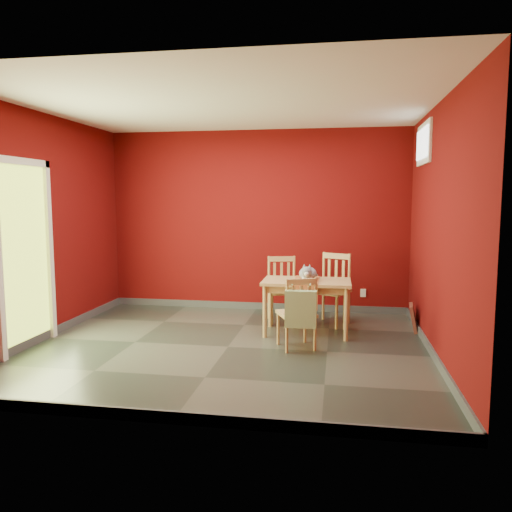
% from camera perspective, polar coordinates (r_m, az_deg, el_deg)
% --- Properties ---
extents(ground, '(4.50, 4.50, 0.00)m').
position_cam_1_polar(ground, '(5.81, -3.21, -10.31)').
color(ground, '#2D342D').
rests_on(ground, ground).
extents(room_shell, '(4.50, 4.50, 4.50)m').
position_cam_1_polar(room_shell, '(5.80, -3.22, -9.84)').
color(room_shell, '#560908').
rests_on(room_shell, ground).
extents(doorway, '(0.06, 1.01, 2.13)m').
position_cam_1_polar(doorway, '(6.12, -24.97, 0.69)').
color(doorway, '#B7D838').
rests_on(doorway, ground).
extents(window, '(0.05, 0.90, 0.50)m').
position_cam_1_polar(window, '(6.53, 18.61, 12.07)').
color(window, white).
rests_on(window, room_shell).
extents(outlet_plate, '(0.08, 0.02, 0.12)m').
position_cam_1_polar(outlet_plate, '(7.55, 12.14, -4.15)').
color(outlet_plate, silver).
rests_on(outlet_plate, room_shell).
extents(dining_table, '(1.09, 0.64, 0.68)m').
position_cam_1_polar(dining_table, '(6.25, 5.80, -3.53)').
color(dining_table, tan).
rests_on(dining_table, ground).
extents(table_runner, '(0.31, 0.63, 0.32)m').
position_cam_1_polar(table_runner, '(6.14, 5.74, -3.38)').
color(table_runner, '#AD5B2C').
rests_on(table_runner, dining_table).
extents(chair_far_left, '(0.51, 0.51, 0.89)m').
position_cam_1_polar(chair_far_left, '(6.90, 3.09, -3.73)').
color(chair_far_left, tan).
rests_on(chair_far_left, ground).
extents(chair_far_right, '(0.59, 0.59, 0.95)m').
position_cam_1_polar(chair_far_right, '(6.80, 8.62, -3.66)').
color(chair_far_right, tan).
rests_on(chair_far_right, ground).
extents(chair_near, '(0.51, 0.51, 0.82)m').
position_cam_1_polar(chair_near, '(5.65, 4.77, -6.41)').
color(chair_near, tan).
rests_on(chair_near, ground).
extents(tote_bag, '(0.34, 0.20, 0.47)m').
position_cam_1_polar(tote_bag, '(5.43, 5.14, -6.04)').
color(tote_bag, '#91B171').
rests_on(tote_bag, chair_near).
extents(cat, '(0.37, 0.51, 0.23)m').
position_cam_1_polar(cat, '(6.23, 5.95, -1.71)').
color(cat, slate).
rests_on(cat, table_runner).
extents(picture_frame, '(0.16, 0.35, 0.34)m').
position_cam_1_polar(picture_frame, '(6.73, 17.53, -6.75)').
color(picture_frame, brown).
rests_on(picture_frame, ground).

